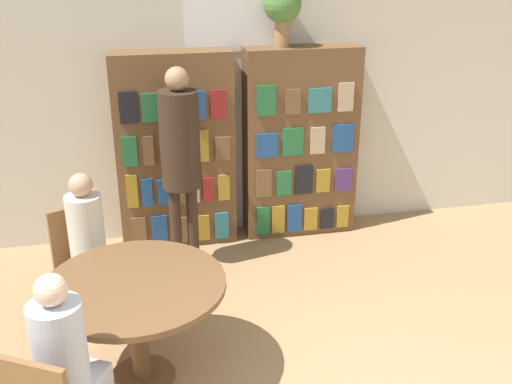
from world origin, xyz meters
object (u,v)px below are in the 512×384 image
(chair_left_side, at_px, (84,259))
(seated_reader_left, at_px, (90,245))
(seated_reader_right, at_px, (67,360))
(bookshelf_right, at_px, (300,144))
(bookshelf_left, at_px, (175,152))
(flower_vase, at_px, (282,7))
(reading_table, at_px, (136,300))
(librarian_standing, at_px, (180,148))

(chair_left_side, relative_size, seated_reader_left, 0.73)
(seated_reader_left, height_order, seated_reader_right, same)
(chair_left_side, bearing_deg, bookshelf_right, -174.47)
(bookshelf_left, xyz_separation_m, flower_vase, (1.01, 0.00, 1.28))
(flower_vase, bearing_deg, bookshelf_left, -179.72)
(bookshelf_left, xyz_separation_m, seated_reader_left, (-0.73, -1.34, -0.22))
(bookshelf_right, bearing_deg, bookshelf_left, -179.99)
(bookshelf_right, bearing_deg, reading_table, -129.26)
(bookshelf_left, xyz_separation_m, seated_reader_right, (-0.79, -2.65, -0.21))
(reading_table, distance_m, chair_left_side, 0.92)
(chair_left_side, bearing_deg, bookshelf_left, -149.24)
(flower_vase, distance_m, reading_table, 2.94)
(flower_vase, bearing_deg, reading_table, -125.58)
(chair_left_side, bearing_deg, reading_table, 90.00)
(bookshelf_left, relative_size, bookshelf_right, 1.00)
(flower_vase, xyz_separation_m, seated_reader_left, (-1.75, -1.34, -1.50))
(bookshelf_left, bearing_deg, seated_reader_left, -118.78)
(flower_vase, height_order, seated_reader_left, flower_vase)
(bookshelf_right, bearing_deg, chair_left_side, -149.89)
(bookshelf_left, height_order, bookshelf_right, same)
(bookshelf_right, xyz_separation_m, seated_reader_right, (-2.00, -2.65, -0.21))
(chair_left_side, bearing_deg, seated_reader_right, 66.16)
(seated_reader_right, bearing_deg, reading_table, 90.00)
(seated_reader_right, bearing_deg, chair_left_side, 120.16)
(bookshelf_right, height_order, seated_reader_left, bookshelf_right)
(flower_vase, height_order, chair_left_side, flower_vase)
(bookshelf_right, bearing_deg, librarian_standing, -157.30)
(chair_left_side, xyz_separation_m, seated_reader_left, (0.08, -0.17, 0.20))
(reading_table, height_order, seated_reader_left, seated_reader_left)
(bookshelf_right, relative_size, chair_left_side, 2.04)
(seated_reader_right, bearing_deg, flower_vase, 85.26)
(bookshelf_left, distance_m, flower_vase, 1.63)
(bookshelf_right, relative_size, seated_reader_right, 1.49)
(seated_reader_left, bearing_deg, flower_vase, -167.01)
(reading_table, distance_m, librarian_standing, 1.65)
(seated_reader_left, bearing_deg, chair_left_side, -90.00)
(bookshelf_right, bearing_deg, seated_reader_left, -145.50)
(chair_left_side, relative_size, librarian_standing, 0.50)
(bookshelf_left, relative_size, seated_reader_left, 1.49)
(chair_left_side, bearing_deg, flower_vase, -171.70)
(bookshelf_left, bearing_deg, flower_vase, 0.28)
(bookshelf_right, height_order, flower_vase, flower_vase)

